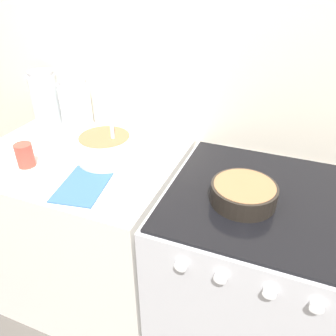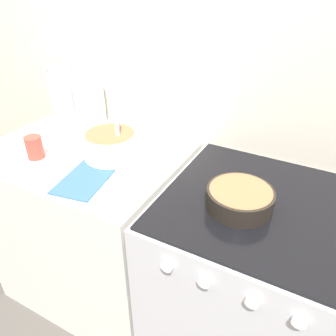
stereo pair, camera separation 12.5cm
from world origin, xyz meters
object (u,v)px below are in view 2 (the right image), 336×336
(baking_pan, at_px, (240,198))
(tin_can, at_px, (34,147))
(storage_jar_left, at_px, (63,97))
(stove, at_px, (247,286))
(mixing_bowl, at_px, (111,144))
(storage_jar_middle, at_px, (90,104))

(baking_pan, height_order, tin_can, tin_can)
(storage_jar_left, bearing_deg, tin_can, -63.52)
(stove, height_order, mixing_bowl, mixing_bowl)
(baking_pan, relative_size, storage_jar_left, 0.84)
(stove, bearing_deg, storage_jar_middle, 165.66)
(stove, relative_size, tin_can, 8.95)
(baking_pan, relative_size, tin_can, 2.32)
(mixing_bowl, relative_size, storage_jar_left, 0.97)
(stove, xyz_separation_m, storage_jar_middle, (-0.96, 0.25, 0.55))
(stove, relative_size, baking_pan, 3.87)
(baking_pan, height_order, storage_jar_left, storage_jar_left)
(mixing_bowl, relative_size, tin_can, 2.68)
(baking_pan, distance_m, storage_jar_middle, 0.95)
(mixing_bowl, xyz_separation_m, storage_jar_left, (-0.48, 0.23, 0.05))
(stove, xyz_separation_m, tin_can, (-0.95, -0.15, 0.49))
(storage_jar_left, bearing_deg, mixing_bowl, -25.92)
(storage_jar_left, xyz_separation_m, tin_can, (0.20, -0.39, -0.07))
(storage_jar_left, bearing_deg, stove, -12.14)
(mixing_bowl, height_order, storage_jar_middle, mixing_bowl)
(mixing_bowl, xyz_separation_m, baking_pan, (0.59, -0.08, -0.03))
(stove, distance_m, tin_can, 1.08)
(stove, height_order, tin_can, tin_can)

